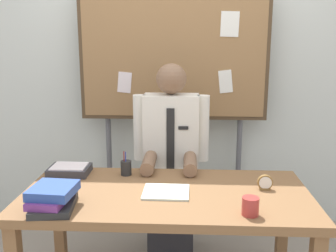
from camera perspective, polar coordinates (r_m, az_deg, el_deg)
name	(u,v)px	position (r m, az deg, el deg)	size (l,w,h in m)	color
back_wall	(174,71)	(3.38, 0.94, 8.04)	(6.40, 0.08, 2.70)	silver
desk	(166,206)	(2.34, -0.25, -11.59)	(1.67, 0.82, 0.75)	brown
person	(171,168)	(2.91, 0.45, -6.19)	(0.55, 0.56, 1.45)	#2D2D33
bulletin_board	(174,58)	(3.17, 0.82, 9.94)	(1.53, 0.09, 2.02)	#4C3823
book_stack	(53,197)	(2.16, -16.52, -10.01)	(0.24, 0.31, 0.12)	#262626
open_notebook	(166,192)	(2.28, -0.32, -9.64)	(0.27, 0.23, 0.01)	silver
desk_clock	(265,183)	(2.39, 14.05, -8.12)	(0.09, 0.04, 0.09)	olive
coffee_mug	(250,206)	(2.04, 11.98, -11.44)	(0.09, 0.09, 0.09)	#B23833
pen_holder	(126,168)	(2.57, -6.17, -6.10)	(0.07, 0.07, 0.16)	#262626
paper_tray	(70,170)	(2.65, -14.25, -6.27)	(0.26, 0.20, 0.06)	#333338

